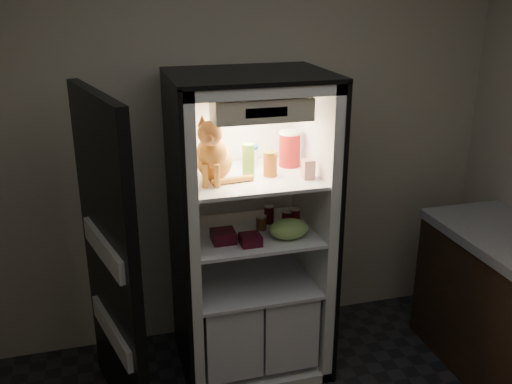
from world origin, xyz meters
TOP-DOWN VIEW (x-y plane):
  - room_shell at (0.00, 0.00)m, footprint 3.60×3.60m
  - refrigerator at (0.00, 1.38)m, footprint 0.90×0.72m
  - fridge_door at (-0.83, 1.13)m, footprint 0.27×0.86m
  - tabby_cat at (-0.23, 1.29)m, footprint 0.33×0.40m
  - parmesan_shaker at (-0.01, 1.33)m, footprint 0.07×0.07m
  - mayo_tub at (0.04, 1.48)m, footprint 0.10×0.10m
  - salsa_jar at (0.10, 1.28)m, footprint 0.08×0.08m
  - pepper_jar at (0.27, 1.43)m, footprint 0.13×0.13m
  - cream_carton at (0.29, 1.18)m, footprint 0.06×0.06m
  - soda_can_a at (0.14, 1.41)m, footprint 0.06×0.06m
  - soda_can_b at (0.26, 1.30)m, footprint 0.07×0.07m
  - soda_can_c at (0.21, 1.29)m, footprint 0.06×0.06m
  - condiment_jar at (0.06, 1.33)m, footprint 0.06×0.06m
  - grape_bag at (0.18, 1.17)m, footprint 0.23×0.17m
  - berry_box_left at (-0.19, 1.22)m, footprint 0.13×0.13m
  - berry_box_right at (-0.05, 1.14)m, footprint 0.12×0.12m

SIDE VIEW (x-z plane):
  - refrigerator at x=0.00m, z-range -0.15..1.73m
  - fridge_door at x=-0.83m, z-range -0.01..1.84m
  - berry_box_right at x=-0.05m, z-range 0.94..1.00m
  - berry_box_left at x=-0.19m, z-range 0.94..1.01m
  - condiment_jar at x=0.06m, z-range 0.94..1.03m
  - soda_can_a at x=0.14m, z-range 0.94..1.05m
  - soda_can_c at x=0.21m, z-range 0.94..1.05m
  - grape_bag at x=0.18m, z-range 0.94..1.06m
  - soda_can_b at x=0.26m, z-range 0.94..1.06m
  - cream_carton at x=0.29m, z-range 1.29..1.40m
  - mayo_tub at x=0.04m, z-range 1.29..1.43m
  - salsa_jar at x=0.10m, z-range 1.29..1.43m
  - parmesan_shaker at x=-0.01m, z-range 1.29..1.48m
  - pepper_jar at x=0.27m, z-range 1.29..1.51m
  - tabby_cat at x=-0.23m, z-range 1.24..1.64m
  - room_shell at x=0.00m, z-range -0.18..3.42m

